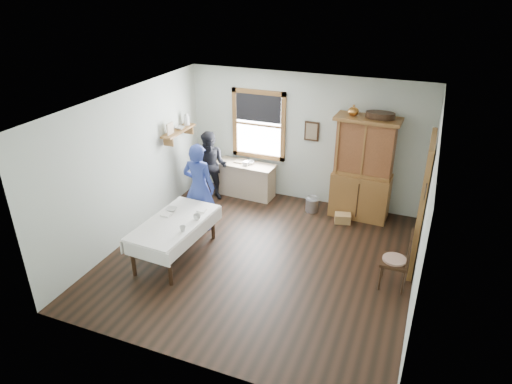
% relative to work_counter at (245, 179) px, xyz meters
% --- Properties ---
extents(room, '(5.01, 5.01, 2.70)m').
position_rel_work_counter_xyz_m(room, '(1.20, -2.19, 0.98)').
color(room, black).
rests_on(room, ground).
extents(window, '(1.18, 0.07, 1.48)m').
position_rel_work_counter_xyz_m(window, '(0.20, 0.27, 1.27)').
color(window, white).
rests_on(window, room).
extents(doorway, '(0.09, 1.14, 2.22)m').
position_rel_work_counter_xyz_m(doorway, '(3.66, -1.34, 0.79)').
color(doorway, '#4E4337').
rests_on(doorway, room).
extents(wall_shelf, '(0.24, 1.00, 0.44)m').
position_rel_work_counter_xyz_m(wall_shelf, '(-1.17, -0.65, 1.20)').
color(wall_shelf, brown).
rests_on(wall_shelf, room).
extents(framed_picture, '(0.30, 0.04, 0.40)m').
position_rel_work_counter_xyz_m(framed_picture, '(1.35, 0.27, 1.18)').
color(framed_picture, '#331E12').
rests_on(framed_picture, room).
extents(rug_beater, '(0.01, 0.27, 0.27)m').
position_rel_work_counter_xyz_m(rug_beater, '(3.65, -1.89, 1.35)').
color(rug_beater, black).
rests_on(rug_beater, room).
extents(work_counter, '(1.32, 0.56, 0.74)m').
position_rel_work_counter_xyz_m(work_counter, '(0.00, 0.00, 0.00)').
color(work_counter, tan).
rests_on(work_counter, room).
extents(china_hutch, '(1.23, 0.62, 2.05)m').
position_rel_work_counter_xyz_m(china_hutch, '(2.48, -0.03, 0.66)').
color(china_hutch, brown).
rests_on(china_hutch, room).
extents(dining_table, '(0.99, 1.75, 0.68)m').
position_rel_work_counter_xyz_m(dining_table, '(-0.19, -2.64, -0.03)').
color(dining_table, white).
rests_on(dining_table, room).
extents(spindle_chair, '(0.46, 0.46, 1.00)m').
position_rel_work_counter_xyz_m(spindle_chair, '(3.39, -2.13, 0.13)').
color(spindle_chair, '#331E12').
rests_on(spindle_chair, room).
extents(pail, '(0.32, 0.32, 0.27)m').
position_rel_work_counter_xyz_m(pail, '(1.56, -0.19, -0.23)').
color(pail, '#989AA0').
rests_on(pail, room).
extents(wicker_basket, '(0.35, 0.29, 0.18)m').
position_rel_work_counter_xyz_m(wicker_basket, '(2.25, -0.42, -0.28)').
color(wicker_basket, '#A87E4C').
rests_on(wicker_basket, room).
extents(woman_blue, '(0.59, 0.40, 1.58)m').
position_rel_work_counter_xyz_m(woman_blue, '(-0.25, -1.62, 0.42)').
color(woman_blue, navy).
rests_on(woman_blue, room).
extents(figure_dark, '(0.74, 0.61, 1.39)m').
position_rel_work_counter_xyz_m(figure_dark, '(-0.61, -0.41, 0.32)').
color(figure_dark, black).
rests_on(figure_dark, room).
extents(table_cup_a, '(0.14, 0.14, 0.10)m').
position_rel_work_counter_xyz_m(table_cup_a, '(0.15, -2.44, 0.36)').
color(table_cup_a, silver).
rests_on(table_cup_a, dining_table).
extents(table_cup_b, '(0.10, 0.10, 0.09)m').
position_rel_work_counter_xyz_m(table_cup_b, '(0.12, -2.87, 0.36)').
color(table_cup_b, silver).
rests_on(table_cup_b, dining_table).
extents(table_bowl, '(0.21, 0.21, 0.05)m').
position_rel_work_counter_xyz_m(table_bowl, '(-0.42, -2.33, 0.34)').
color(table_bowl, silver).
rests_on(table_bowl, dining_table).
extents(counter_book, '(0.19, 0.25, 0.02)m').
position_rel_work_counter_xyz_m(counter_book, '(-0.26, 0.10, 0.38)').
color(counter_book, '#806E55').
rests_on(counter_book, work_counter).
extents(counter_bowl, '(0.22, 0.22, 0.06)m').
position_rel_work_counter_xyz_m(counter_bowl, '(0.08, 0.03, 0.40)').
color(counter_bowl, silver).
rests_on(counter_bowl, work_counter).
extents(shelf_bowl, '(0.22, 0.22, 0.05)m').
position_rel_work_counter_xyz_m(shelf_bowl, '(-1.17, -0.64, 1.23)').
color(shelf_bowl, silver).
rests_on(shelf_bowl, wall_shelf).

